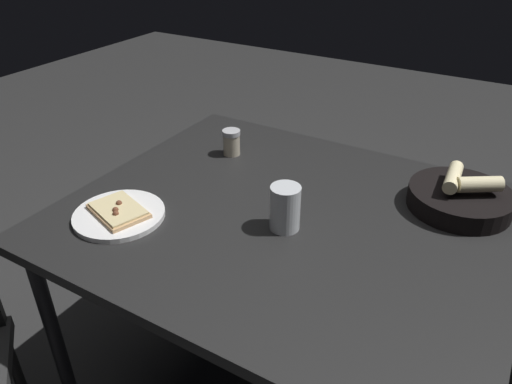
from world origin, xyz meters
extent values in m
cube|color=black|center=(0.00, 0.00, 0.73)|extent=(1.14, 0.96, 0.03)
cylinder|color=black|center=(-0.51, -0.42, 0.36)|extent=(0.04, 0.04, 0.72)
cylinder|color=black|center=(-0.51, 0.42, 0.36)|extent=(0.04, 0.04, 0.72)
cylinder|color=black|center=(0.51, 0.42, 0.36)|extent=(0.04, 0.04, 0.72)
cylinder|color=white|center=(-0.37, -0.24, 0.75)|extent=(0.24, 0.24, 0.01)
cube|color=tan|center=(-0.37, -0.24, 0.77)|extent=(0.18, 0.15, 0.01)
cube|color=beige|center=(-0.37, -0.24, 0.77)|extent=(0.17, 0.14, 0.01)
sphere|color=brown|center=(-0.36, -0.25, 0.78)|extent=(0.02, 0.02, 0.02)
sphere|color=brown|center=(-0.35, -0.26, 0.78)|extent=(0.02, 0.02, 0.02)
sphere|color=brown|center=(-0.38, -0.22, 0.78)|extent=(0.02, 0.02, 0.02)
cylinder|color=black|center=(0.38, 0.26, 0.77)|extent=(0.27, 0.27, 0.05)
cylinder|color=beige|center=(0.36, 0.26, 0.83)|extent=(0.05, 0.13, 0.04)
cylinder|color=beige|center=(0.42, 0.25, 0.83)|extent=(0.12, 0.10, 0.04)
cylinder|color=red|center=(0.44, 0.24, 0.77)|extent=(0.06, 0.06, 0.03)
cylinder|color=silver|center=(0.03, -0.06, 0.80)|extent=(0.08, 0.08, 0.12)
cylinder|color=orange|center=(0.03, -0.06, 0.78)|extent=(0.07, 0.07, 0.07)
cylinder|color=#BFB299|center=(-0.32, 0.22, 0.78)|extent=(0.05, 0.05, 0.07)
cylinder|color=maroon|center=(-0.32, 0.22, 0.77)|extent=(0.05, 0.05, 0.03)
cylinder|color=#B7B7BC|center=(-0.32, 0.22, 0.82)|extent=(0.06, 0.06, 0.01)
cylinder|color=black|center=(0.59, 0.55, 0.20)|extent=(0.03, 0.03, 0.40)
cylinder|color=black|center=(-0.63, -0.49, 0.20)|extent=(0.03, 0.03, 0.40)
camera|label=1|loc=(0.47, -0.96, 1.45)|focal=33.87mm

